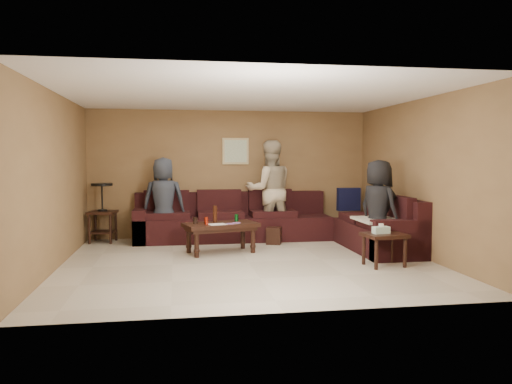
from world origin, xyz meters
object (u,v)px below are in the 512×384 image
end_table_left (102,211)px  sectional_sofa (281,226)px  side_table_right (384,238)px  person_right (378,208)px  waste_bin (274,236)px  coffee_table (221,228)px  person_middle (270,190)px  person_left (164,200)px

end_table_left → sectional_sofa: bearing=-11.6°
side_table_right → person_right: person_right is taller
waste_bin → person_right: 2.04m
coffee_table → waste_bin: coffee_table is taller
waste_bin → coffee_table: bearing=-146.4°
side_table_right → person_middle: bearing=115.2°
waste_bin → person_middle: bearing=88.7°
sectional_sofa → end_table_left: (-3.24, 0.66, 0.25)m
waste_bin → person_left: (-1.98, 0.43, 0.64)m
coffee_table → end_table_left: bearing=146.2°
side_table_right → person_right: bearing=72.9°
end_table_left → waste_bin: size_ratio=3.57×
person_left → person_right: 3.84m
person_left → person_middle: 2.00m
end_table_left → person_right: person_right is taller
sectional_sofa → end_table_left: 3.32m
sectional_sofa → person_right: 1.93m
person_left → sectional_sofa: bearing=171.8°
end_table_left → person_left: (1.13, -0.27, 0.22)m
end_table_left → side_table_right: 5.14m
coffee_table → waste_bin: size_ratio=4.23×
sectional_sofa → end_table_left: end_table_left is taller
coffee_table → end_table_left: end_table_left is taller
end_table_left → person_right: (4.57, -1.99, 0.19)m
person_right → person_middle: bearing=14.4°
sectional_sofa → person_middle: person_middle is taller
waste_bin → person_left: size_ratio=0.19×
person_middle → waste_bin: bearing=87.0°
coffee_table → person_middle: (1.05, 1.18, 0.53)m
sectional_sofa → waste_bin: bearing=-164.9°
sectional_sofa → side_table_right: size_ratio=7.32×
end_table_left → side_table_right: end_table_left is taller
person_middle → coffee_table: bearing=46.7°
coffee_table → end_table_left: (-2.08, 1.39, 0.16)m
coffee_table → person_left: person_left is taller
person_middle → person_left: bearing=0.1°
person_left → person_middle: (1.99, 0.06, 0.16)m
waste_bin → person_middle: (0.01, 0.49, 0.80)m
coffee_table → person_right: bearing=-13.7°
waste_bin → person_right: size_ratio=0.20×
person_middle → side_table_right: bearing=113.4°
end_table_left → person_right: bearing=-23.6°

